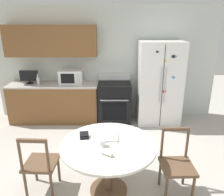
{
  "coord_description": "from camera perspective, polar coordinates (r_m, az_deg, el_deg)",
  "views": [
    {
      "loc": [
        0.15,
        -2.51,
        2.22
      ],
      "look_at": [
        0.13,
        1.15,
        0.95
      ],
      "focal_mm": 35.0,
      "sensor_mm": 36.0,
      "label": 1
    }
  ],
  "objects": [
    {
      "name": "back_wall",
      "position": [
        5.19,
        -4.82,
        10.39
      ],
      "size": [
        5.2,
        0.44,
        2.6
      ],
      "color": "silver",
      "rests_on": "ground_plane"
    },
    {
      "name": "oven_range",
      "position": [
        5.09,
        0.84,
        -1.01
      ],
      "size": [
        0.74,
        0.68,
        1.08
      ],
      "color": "black",
      "rests_on": "ground_plane"
    },
    {
      "name": "wallet",
      "position": [
        3.03,
        -7.03,
        -9.73
      ],
      "size": [
        0.14,
        0.15,
        0.07
      ],
      "color": "black",
      "rests_on": "dining_table"
    },
    {
      "name": "countertop_tv",
      "position": [
        5.32,
        -20.59,
        5.34
      ],
      "size": [
        0.41,
        0.16,
        0.3
      ],
      "color": "black",
      "rests_on": "kitchen_counter"
    },
    {
      "name": "dining_chair_right",
      "position": [
        3.14,
        16.74,
        -16.43
      ],
      "size": [
        0.43,
        0.43,
        0.9
      ],
      "rotation": [
        0.0,
        0.0,
        3.17
      ],
      "color": "brown",
      "rests_on": "ground_plane"
    },
    {
      "name": "dining_table",
      "position": [
        2.95,
        -0.73,
        -14.11
      ],
      "size": [
        1.25,
        1.25,
        0.74
      ],
      "color": "beige",
      "rests_on": "ground_plane"
    },
    {
      "name": "ground_plane",
      "position": [
        3.36,
        -2.49,
        -22.29
      ],
      "size": [
        14.0,
        14.0,
        0.0
      ],
      "primitive_type": "plane",
      "color": "#B2ADA3"
    },
    {
      "name": "folded_napkin",
      "position": [
        2.65,
        -1.09,
        -14.21
      ],
      "size": [
        0.15,
        0.12,
        0.05
      ],
      "color": "silver",
      "rests_on": "dining_table"
    },
    {
      "name": "kitchen_counter",
      "position": [
        5.29,
        -14.44,
        -1.03
      ],
      "size": [
        2.03,
        0.64,
        0.9
      ],
      "color": "brown",
      "rests_on": "ground_plane"
    },
    {
      "name": "dining_chair_left",
      "position": [
        3.19,
        -17.96,
        -16.03
      ],
      "size": [
        0.44,
        0.44,
        0.9
      ],
      "rotation": [
        0.0,
        0.0,
        6.23
      ],
      "color": "brown",
      "rests_on": "ground_plane"
    },
    {
      "name": "candle_glass",
      "position": [
        2.81,
        -2.29,
        -11.72
      ],
      "size": [
        0.09,
        0.09,
        0.09
      ],
      "color": "silver",
      "rests_on": "dining_table"
    },
    {
      "name": "mail_stack",
      "position": [
        3.03,
        -0.34,
        -9.88
      ],
      "size": [
        0.25,
        0.32,
        0.02
      ],
      "color": "white",
      "rests_on": "dining_table"
    },
    {
      "name": "refrigerator",
      "position": [
        5.04,
        12.46,
        3.78
      ],
      "size": [
        0.95,
        0.71,
        1.85
      ],
      "color": "white",
      "rests_on": "ground_plane"
    },
    {
      "name": "microwave",
      "position": [
        5.07,
        -10.38,
        5.52
      ],
      "size": [
        0.51,
        0.36,
        0.31
      ],
      "color": "white",
      "rests_on": "kitchen_counter"
    },
    {
      "name": "counter_bottle",
      "position": [
        5.13,
        -18.49,
        4.33
      ],
      "size": [
        0.06,
        0.06,
        0.26
      ],
      "color": "silver",
      "rests_on": "kitchen_counter"
    }
  ]
}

